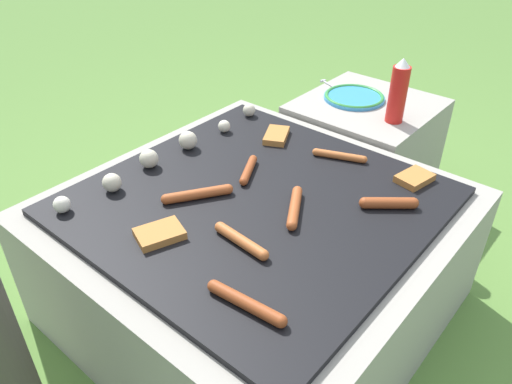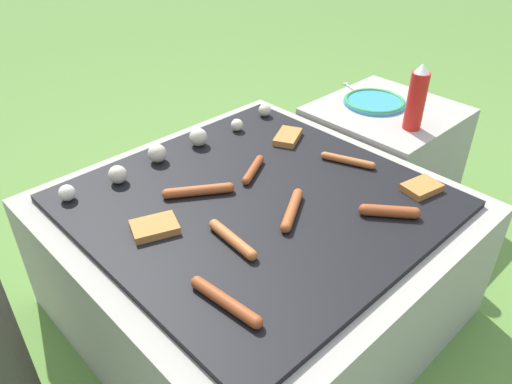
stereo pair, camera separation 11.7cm
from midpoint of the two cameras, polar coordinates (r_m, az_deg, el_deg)
ground_plane at (r=1.60m, az=-2.14°, el=-12.89°), size 14.00×14.00×0.00m
grill at (r=1.46m, az=-2.31°, el=-7.45°), size 0.98×0.98×0.41m
side_ledge at (r=2.00m, az=10.37°, el=4.52°), size 0.48×0.47×0.41m
sausage_front_right at (r=1.52m, az=7.35°, el=4.08°), size 0.08×0.16×0.02m
sausage_mid_left at (r=1.03m, az=-4.49°, el=-12.65°), size 0.04×0.19×0.03m
sausage_back_right at (r=1.32m, az=12.52°, el=-1.31°), size 0.11×0.13×0.03m
sausage_front_left at (r=1.43m, az=-3.21°, el=2.48°), size 0.14×0.08×0.02m
sausage_front_center at (r=1.34m, az=-9.20°, el=-0.31°), size 0.17×0.12×0.03m
sausage_back_center at (r=1.28m, az=1.83°, el=-1.85°), size 0.16×0.11×0.03m
sausage_mid_right at (r=1.17m, az=-4.60°, el=-5.65°), size 0.04×0.17×0.03m
bread_slice_center at (r=1.45m, az=15.49°, el=1.48°), size 0.11×0.09×0.02m
bread_slice_left at (r=1.62m, az=0.27°, el=6.42°), size 0.13×0.11×0.02m
bread_slice_right at (r=1.23m, az=-13.67°, el=-4.74°), size 0.13×0.11×0.02m
mushroom_row at (r=1.53m, az=-12.54°, el=4.34°), size 0.79×0.07×0.06m
plate_colorful at (r=1.93m, az=9.44°, el=10.64°), size 0.23×0.23×0.02m
condiment_bottle at (r=1.75m, az=14.09°, el=10.99°), size 0.06×0.06×0.22m
fork_utensil at (r=2.02m, az=7.28°, el=11.76°), size 0.08×0.18×0.01m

